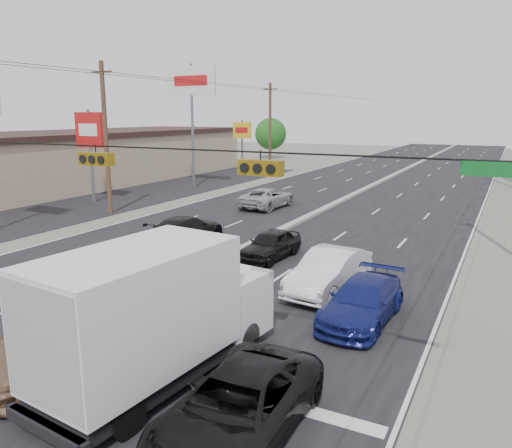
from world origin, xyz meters
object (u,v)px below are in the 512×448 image
at_px(utility_pole_left_b, 106,138).
at_px(utility_pole_left_c, 270,129).
at_px(pole_sign_mid, 89,135).
at_px(tree_left_far, 271,134).
at_px(queue_car_b, 329,272).
at_px(pole_sign_billboard, 191,89).
at_px(red_sedan, 185,284).
at_px(queue_car_a, 271,245).
at_px(tan_sedan, 71,333).
at_px(pole_sign_far, 242,135).
at_px(oncoming_far, 267,198).
at_px(box_truck, 156,312).
at_px(queue_car_d, 362,302).
at_px(black_suv, 238,407).
at_px(oncoming_near, 187,229).

distance_m(utility_pole_left_b, utility_pole_left_c, 25.00).
relative_size(pole_sign_mid, tree_left_far, 1.14).
bearing_deg(pole_sign_mid, queue_car_b, -25.23).
bearing_deg(pole_sign_billboard, red_sedan, -56.41).
bearing_deg(queue_car_a, tan_sedan, -88.33).
distance_m(utility_pole_left_c, pole_sign_far, 3.57).
bearing_deg(oncoming_far, box_truck, 112.17).
xyz_separation_m(utility_pole_left_c, pole_sign_billboard, (-2.00, -12.00, 3.76)).
distance_m(utility_pole_left_b, red_sedan, 18.25).
relative_size(red_sedan, queue_car_b, 0.78).
distance_m(box_truck, tan_sedan, 2.85).
height_order(pole_sign_far, queue_car_a, pole_sign_far).
bearing_deg(pole_sign_mid, box_truck, -41.92).
bearing_deg(pole_sign_far, pole_sign_billboard, -82.87).
height_order(pole_sign_mid, queue_car_d, pole_sign_mid).
xyz_separation_m(pole_sign_billboard, tan_sedan, (15.90, -29.25, -8.02)).
relative_size(utility_pole_left_c, black_suv, 1.99).
bearing_deg(oncoming_far, black_suv, 117.40).
bearing_deg(queue_car_d, oncoming_far, 126.71).
height_order(red_sedan, black_suv, black_suv).
xyz_separation_m(box_truck, oncoming_near, (-7.47, 11.91, -1.12)).
bearing_deg(queue_car_a, oncoming_far, 120.57).
bearing_deg(tree_left_far, pole_sign_far, -73.30).
bearing_deg(utility_pole_left_c, box_truck, -67.96).
bearing_deg(box_truck, pole_sign_far, 121.94).
height_order(black_suv, queue_car_a, black_suv).
bearing_deg(tan_sedan, pole_sign_mid, 137.45).
height_order(black_suv, queue_car_d, black_suv).
bearing_deg(queue_car_a, red_sedan, -90.27).
xyz_separation_m(queue_car_d, oncoming_far, (-11.68, 16.91, 0.04)).
relative_size(red_sedan, queue_car_d, 0.80).
relative_size(pole_sign_mid, queue_car_d, 1.50).
relative_size(utility_pole_left_c, pole_sign_billboard, 0.91).
relative_size(pole_sign_billboard, oncoming_near, 2.27).
xyz_separation_m(pole_sign_billboard, queue_car_a, (16.36, -17.73, -8.19)).
height_order(red_sedan, queue_car_a, queue_car_a).
distance_m(tree_left_far, box_truck, 66.27).
bearing_deg(tan_sedan, utility_pole_left_b, 134.28).
distance_m(tan_sedan, red_sedan, 5.31).
distance_m(utility_pole_left_c, tree_left_far, 22.19).
xyz_separation_m(black_suv, queue_car_a, (-5.14, 12.27, -0.02)).
height_order(pole_sign_mid, queue_car_b, pole_sign_mid).
distance_m(tan_sedan, oncoming_near, 13.16).
distance_m(utility_pole_left_c, oncoming_near, 30.71).
bearing_deg(queue_car_a, queue_car_d, -37.81).
xyz_separation_m(utility_pole_left_b, black_suv, (19.50, -17.01, -4.41)).
bearing_deg(oncoming_near, queue_car_a, 174.84).
xyz_separation_m(black_suv, queue_car_d, (0.66, 7.09, -0.02)).
bearing_deg(pole_sign_mid, tree_left_far, 96.79).
relative_size(tree_left_far, oncoming_near, 1.26).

